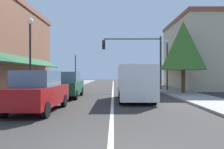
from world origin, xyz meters
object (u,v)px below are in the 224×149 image
at_px(van_in_lane, 135,82).
at_px(street_lamp_left_far, 75,63).
at_px(street_lamp_right_mid, 167,56).
at_px(street_lamp_left_near, 30,45).
at_px(parked_car_second_left, 67,85).
at_px(parked_car_nearest_left, 38,91).
at_px(tree_right_near, 183,46).
at_px(traffic_signal_mast_arm, 139,53).

relative_size(van_in_lane, street_lamp_left_far, 1.20).
relative_size(van_in_lane, street_lamp_right_mid, 1.08).
xyz_separation_m(van_in_lane, street_lamp_left_near, (-6.36, -0.10, 2.21)).
xyz_separation_m(parked_car_second_left, van_in_lane, (4.48, -1.68, 0.27)).
distance_m(parked_car_nearest_left, street_lamp_left_far, 18.49).
distance_m(van_in_lane, street_lamp_left_far, 15.81).
xyz_separation_m(street_lamp_right_mid, tree_right_near, (0.63, -2.64, 0.65)).
relative_size(traffic_signal_mast_arm, street_lamp_left_far, 1.38).
distance_m(van_in_lane, tree_right_near, 6.51).
relative_size(parked_car_nearest_left, traffic_signal_mast_arm, 0.69).
xyz_separation_m(traffic_signal_mast_arm, street_lamp_left_far, (-7.46, 5.88, -0.80)).
relative_size(van_in_lane, street_lamp_left_near, 1.03).
distance_m(parked_car_second_left, street_lamp_right_mid, 9.84).
relative_size(parked_car_nearest_left, parked_car_second_left, 1.00).
bearing_deg(van_in_lane, tree_right_near, 44.05).
bearing_deg(street_lamp_left_near, van_in_lane, 0.93).
bearing_deg(parked_car_second_left, street_lamp_left_far, 96.73).
xyz_separation_m(street_lamp_left_near, street_lamp_left_far, (0.18, 14.54, -0.41)).
bearing_deg(van_in_lane, traffic_signal_mast_arm, 81.60).
distance_m(street_lamp_right_mid, tree_right_near, 2.79).
bearing_deg(van_in_lane, parked_car_nearest_left, -139.69).
xyz_separation_m(parked_car_second_left, street_lamp_left_far, (-1.70, 12.76, 2.07)).
height_order(traffic_signal_mast_arm, tree_right_near, tree_right_near).
distance_m(parked_car_nearest_left, tree_right_near, 12.26).
bearing_deg(tree_right_near, parked_car_nearest_left, -137.95).
bearing_deg(street_lamp_left_near, street_lamp_left_far, 89.29).
relative_size(street_lamp_left_near, street_lamp_right_mid, 1.05).
bearing_deg(parked_car_nearest_left, traffic_signal_mast_arm, 66.05).
bearing_deg(street_lamp_left_far, street_lamp_left_near, -90.71).
bearing_deg(street_lamp_left_near, tree_right_near, 21.61).
bearing_deg(parked_car_nearest_left, parked_car_second_left, 90.29).
xyz_separation_m(traffic_signal_mast_arm, street_lamp_left_near, (-7.64, -8.67, -0.39)).
distance_m(street_lamp_left_near, street_lamp_left_far, 14.55).
height_order(parked_car_nearest_left, street_lamp_right_mid, street_lamp_right_mid).
bearing_deg(parked_car_nearest_left, street_lamp_left_far, 96.29).
bearing_deg(street_lamp_left_far, traffic_signal_mast_arm, -38.22).
relative_size(traffic_signal_mast_arm, street_lamp_right_mid, 1.25).
distance_m(parked_car_nearest_left, traffic_signal_mast_arm, 14.03).
height_order(van_in_lane, tree_right_near, tree_right_near).
bearing_deg(van_in_lane, street_lamp_left_near, -178.95).
height_order(parked_car_nearest_left, traffic_signal_mast_arm, traffic_signal_mast_arm).
relative_size(parked_car_second_left, street_lamp_right_mid, 0.86).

